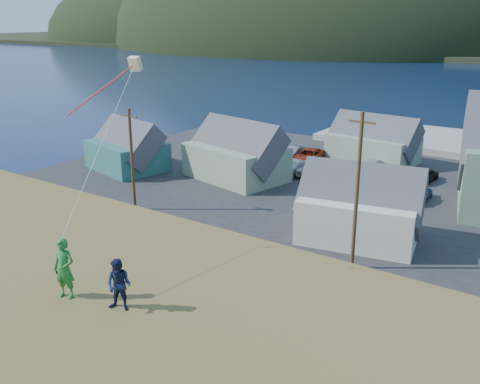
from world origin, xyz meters
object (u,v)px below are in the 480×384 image
object	(u,v)px
shed_palegreen_far	(373,141)
kite_flyer_navy	(119,285)
shed_palegreen_near	(236,153)
shed_white	(360,207)
shed_teal	(127,147)
kite_flyer_green	(64,269)
wharf	(432,140)

from	to	relation	value
shed_palegreen_far	kite_flyer_navy	distance (m)	46.73
shed_palegreen_near	shed_white	distance (m)	17.32
shed_teal	kite_flyer_green	world-z (taller)	kite_flyer_green
shed_palegreen_near	shed_palegreen_far	world-z (taller)	shed_palegreen_near
shed_palegreen_near	kite_flyer_navy	distance (m)	37.04
kite_flyer_green	shed_palegreen_near	bearing A→B (deg)	101.39
kite_flyer_navy	shed_teal	bearing A→B (deg)	117.28
kite_flyer_green	shed_teal	bearing A→B (deg)	118.21
shed_palegreen_far	shed_palegreen_near	bearing A→B (deg)	-115.48
shed_palegreen_near	kite_flyer_green	bearing A→B (deg)	-50.45
shed_white	kite_flyer_navy	bearing A→B (deg)	-94.72
wharf	shed_palegreen_far	size ratio (longest dim) A/B	2.62
shed_white	kite_flyer_navy	xyz separation A→B (m)	(2.71, -24.35, 5.41)
wharf	kite_flyer_green	size ratio (longest dim) A/B	14.36
kite_flyer_green	kite_flyer_navy	world-z (taller)	kite_flyer_green
shed_teal	wharf	bearing A→B (deg)	67.23
shed_teal	shed_palegreen_far	world-z (taller)	shed_teal
wharf	shed_palegreen_far	xyz separation A→B (m)	(-2.75, -13.02, 1.98)
kite_flyer_green	kite_flyer_navy	distance (m)	1.85
shed_palegreen_near	shed_palegreen_far	xyz separation A→B (m)	(8.42, 13.60, -0.21)
shed_white	kite_flyer_green	world-z (taller)	kite_flyer_green
shed_white	kite_flyer_navy	size ratio (longest dim) A/B	6.08
shed_palegreen_far	kite_flyer_green	bearing A→B (deg)	-73.60
shed_palegreen_near	shed_white	bearing A→B (deg)	-12.95
shed_palegreen_near	shed_white	world-z (taller)	shed_palegreen_near
shed_white	shed_palegreen_far	xyz separation A→B (m)	(-7.24, 20.98, -0.12)
kite_flyer_green	wharf	bearing A→B (deg)	79.35
shed_palegreen_near	shed_teal	bearing A→B (deg)	-149.75
shed_teal	shed_white	xyz separation A→B (m)	(26.74, -3.78, 0.16)
shed_palegreen_far	kite_flyer_green	distance (m)	46.79
wharf	shed_white	distance (m)	34.36
wharf	shed_teal	xyz separation A→B (m)	(-22.25, -30.22, 1.94)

